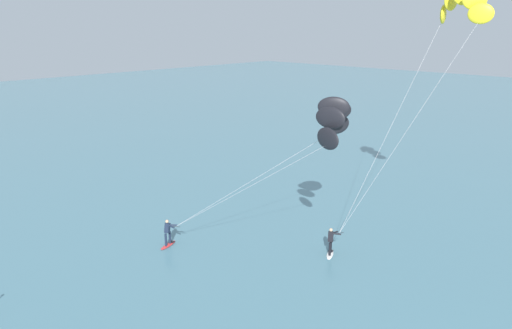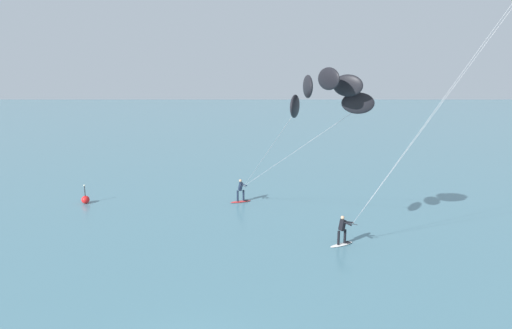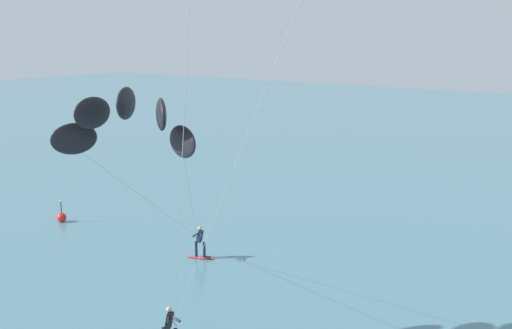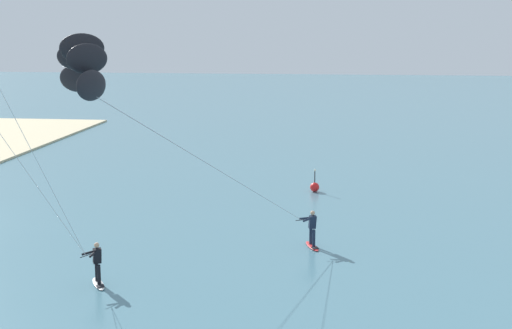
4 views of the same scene
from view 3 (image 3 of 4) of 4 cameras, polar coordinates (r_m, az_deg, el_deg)
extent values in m
cube|color=black|center=(24.24, -7.56, -13.30)|extent=(0.43, 0.42, 0.63)
sphere|color=tan|center=(24.07, -7.59, -12.40)|extent=(0.20, 0.20, 0.20)
cylinder|color=black|center=(23.70, -7.16, -13.50)|extent=(0.50, 0.28, 0.03)
cylinder|color=black|center=(23.96, -7.11, -13.13)|extent=(0.61, 0.15, 0.15)
cylinder|color=black|center=(23.90, -7.63, -13.21)|extent=(0.46, 0.51, 0.15)
cylinder|color=#B2B2B7|center=(18.33, -6.53, -1.11)|extent=(5.58, 4.67, 12.02)
cylinder|color=#B2B2B7|center=(18.86, -2.04, -0.68)|extent=(7.02, 1.89, 12.02)
ellipsoid|color=red|center=(33.66, -4.87, -8.06)|extent=(1.53, 0.86, 0.08)
cube|color=black|center=(33.50, -4.21, -8.06)|extent=(0.36, 0.37, 0.02)
cylinder|color=#192338|center=(33.60, -5.23, -7.33)|extent=(0.14, 0.14, 0.78)
cylinder|color=#192338|center=(33.44, -4.53, -7.41)|extent=(0.14, 0.14, 0.78)
cube|color=#192338|center=(33.30, -4.90, -6.24)|extent=(0.40, 0.39, 0.63)
sphere|color=tan|center=(33.18, -4.92, -5.55)|extent=(0.20, 0.20, 0.20)
cylinder|color=black|center=(32.75, -5.14, -6.28)|extent=(0.29, 0.50, 0.03)
cylinder|color=#192338|center=(32.97, -4.84, -6.10)|extent=(0.52, 0.45, 0.15)
cylinder|color=#192338|center=(33.02, -5.21, -6.08)|extent=(0.16, 0.61, 0.15)
ellipsoid|color=black|center=(23.43, -15.56, 2.18)|extent=(0.78, 1.70, 1.10)
ellipsoid|color=black|center=(23.02, -14.06, 4.38)|extent=(0.49, 1.70, 1.10)
ellipsoid|color=black|center=(22.53, -11.25, 5.25)|extent=(1.08, 1.63, 1.10)
ellipsoid|color=black|center=(22.18, -8.26, 4.34)|extent=(1.50, 1.31, 1.10)
ellipsoid|color=black|center=(22.11, -6.42, 1.99)|extent=(1.70, 0.78, 1.10)
cylinder|color=#B2B2B7|center=(27.94, -9.49, -3.06)|extent=(2.70, 9.01, 6.07)
cylinder|color=#B2B2B7|center=(27.40, -5.65, -3.25)|extent=(6.09, 7.18, 6.07)
sphere|color=red|center=(41.29, -16.56, -4.44)|extent=(0.56, 0.56, 0.56)
cylinder|color=#262628|center=(41.13, -16.61, -3.60)|extent=(0.06, 0.06, 0.70)
sphere|color=#F2F2CC|center=(41.03, -16.64, -3.05)|extent=(0.12, 0.12, 0.12)
camera|label=1|loc=(39.25, -54.97, 9.51)|focal=36.89mm
camera|label=2|loc=(21.81, -72.02, -1.14)|focal=31.49mm
camera|label=4|loc=(26.18, 57.83, 2.57)|focal=49.74mm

